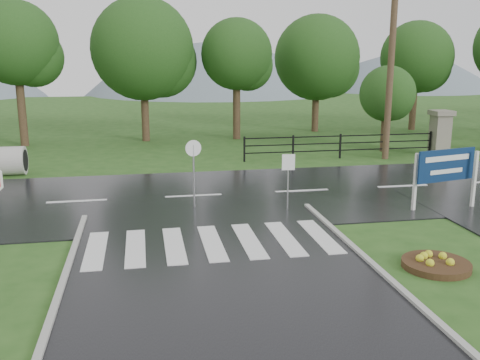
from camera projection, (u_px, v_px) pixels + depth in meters
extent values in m
plane|color=#274F1A|center=(249.00, 341.00, 9.41)|extent=(120.00, 120.00, 0.00)
cube|color=black|center=(194.00, 197.00, 18.98)|extent=(90.00, 8.00, 0.04)
cube|color=silver|center=(96.00, 250.00, 13.65)|extent=(0.50, 2.80, 0.02)
cube|color=silver|center=(135.00, 247.00, 13.83)|extent=(0.50, 2.80, 0.02)
cube|color=silver|center=(174.00, 245.00, 14.00)|extent=(0.50, 2.80, 0.02)
cube|color=silver|center=(212.00, 243.00, 14.18)|extent=(0.50, 2.80, 0.02)
cube|color=silver|center=(249.00, 240.00, 14.36)|extent=(0.50, 2.80, 0.02)
cube|color=silver|center=(285.00, 238.00, 14.53)|extent=(0.50, 2.80, 0.02)
cube|color=silver|center=(320.00, 236.00, 14.71)|extent=(0.50, 2.80, 0.02)
cube|color=gray|center=(440.00, 135.00, 26.80)|extent=(0.80, 0.80, 2.00)
cube|color=#6B6659|center=(442.00, 113.00, 26.54)|extent=(1.00, 1.00, 0.24)
cube|color=black|center=(340.00, 150.00, 26.01)|extent=(9.50, 0.05, 0.05)
cube|color=black|center=(340.00, 143.00, 25.93)|extent=(9.50, 0.05, 0.05)
cube|color=black|center=(341.00, 136.00, 25.85)|extent=(9.50, 0.05, 0.05)
cube|color=black|center=(244.00, 149.00, 25.12)|extent=(0.08, 0.08, 1.20)
cube|color=black|center=(430.00, 143.00, 26.80)|extent=(0.08, 0.08, 1.20)
sphere|color=slate|center=(214.00, 213.00, 76.99)|extent=(48.00, 48.00, 48.00)
sphere|color=slate|center=(396.00, 176.00, 80.97)|extent=(36.00, 36.00, 36.00)
cylinder|color=#9E9B93|center=(9.00, 161.00, 22.35)|extent=(1.30, 1.20, 1.20)
cube|color=silver|center=(415.00, 183.00, 17.05)|extent=(0.11, 0.11, 1.90)
cube|color=silver|center=(474.00, 180.00, 17.42)|extent=(0.11, 0.11, 1.90)
cube|color=#0C244E|center=(446.00, 165.00, 17.11)|extent=(2.23, 0.58, 1.05)
cube|color=white|center=(448.00, 158.00, 17.02)|extent=(1.76, 0.42, 0.17)
cube|color=white|center=(447.00, 171.00, 17.12)|extent=(1.30, 0.32, 0.14)
cylinder|color=#332111|center=(436.00, 265.00, 12.64)|extent=(1.60, 1.60, 0.16)
cube|color=#939399|center=(288.00, 185.00, 17.03)|extent=(0.04, 0.04, 1.76)
cube|color=white|center=(288.00, 162.00, 16.84)|extent=(0.42, 0.04, 0.51)
cylinder|color=#939399|center=(194.00, 177.00, 17.36)|extent=(0.06, 0.06, 2.11)
cylinder|color=white|center=(193.00, 148.00, 17.12)|extent=(0.52, 0.12, 0.53)
cylinder|color=#473523|center=(391.00, 62.00, 24.94)|extent=(0.31, 0.31, 9.23)
cylinder|color=#3D2B1C|center=(385.00, 127.00, 27.78)|extent=(0.41, 0.41, 2.50)
sphere|color=#193F13|center=(387.00, 94.00, 27.39)|extent=(2.85, 2.85, 2.85)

